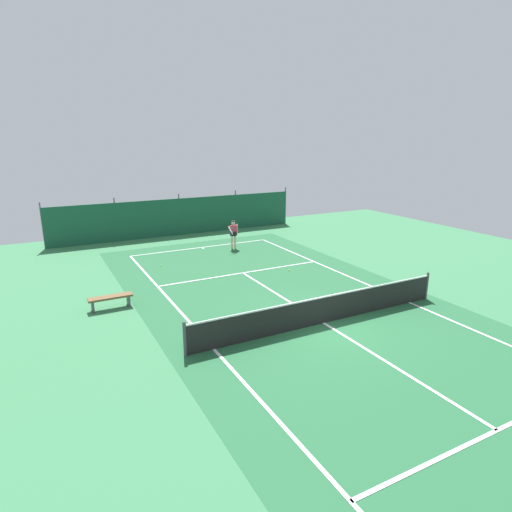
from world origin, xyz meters
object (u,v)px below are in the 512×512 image
at_px(tennis_net, 324,309).
at_px(parked_car, 142,218).
at_px(tennis_player, 233,233).
at_px(courtside_bench, 110,299).
at_px(tennis_ball_near_player, 289,270).
at_px(tennis_ball_midcourt, 161,266).

distance_m(tennis_net, parked_car, 18.65).
distance_m(tennis_player, courtside_bench, 9.88).
bearing_deg(tennis_ball_near_player, tennis_player, 96.45).
relative_size(tennis_player, tennis_ball_midcourt, 24.85).
bearing_deg(tennis_ball_near_player, tennis_ball_midcourt, 145.63).
bearing_deg(tennis_player, tennis_ball_near_player, 96.04).
bearing_deg(parked_car, tennis_net, -82.45).
relative_size(tennis_net, parked_car, 2.38).
relative_size(tennis_player, parked_car, 0.39).
xyz_separation_m(tennis_ball_midcourt, parked_car, (1.31, 9.28, 0.81)).
xyz_separation_m(tennis_player, tennis_ball_near_player, (0.58, -5.11, -0.93)).
height_order(tennis_player, tennis_ball_midcourt, tennis_player).
xyz_separation_m(tennis_net, courtside_bench, (-6.31, 4.81, -0.14)).
height_order(tennis_net, tennis_player, tennis_player).
distance_m(tennis_net, tennis_ball_near_player, 6.08).
bearing_deg(tennis_ball_midcourt, parked_car, 81.99).
bearing_deg(tennis_ball_near_player, tennis_net, -110.46).
xyz_separation_m(tennis_ball_near_player, tennis_ball_midcourt, (-5.26, 3.60, 0.00)).
bearing_deg(tennis_ball_midcourt, courtside_bench, -125.35).
bearing_deg(parked_car, tennis_ball_near_player, -71.02).
xyz_separation_m(tennis_player, parked_car, (-3.38, 7.77, -0.12)).
height_order(tennis_net, tennis_ball_near_player, tennis_net).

